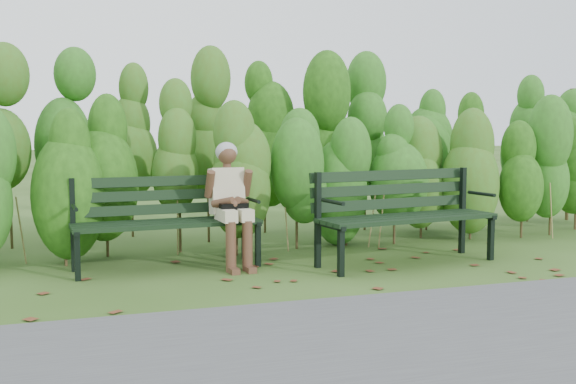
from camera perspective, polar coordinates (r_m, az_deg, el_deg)
name	(u,v)px	position (r m, az deg, el deg)	size (l,w,h in m)	color
ground	(300,275)	(6.35, 0.99, -7.04)	(80.00, 80.00, 0.00)	#2E4B15
footpath	(414,347)	(4.40, 10.64, -12.74)	(60.00, 2.50, 0.01)	#474749
hedge_band	(248,138)	(7.98, -3.39, 4.60)	(11.04, 1.67, 2.42)	#47381E
leaf_litter	(296,276)	(6.28, 0.69, -7.16)	(5.94, 2.08, 0.01)	brown
bench_left	(165,214)	(6.72, -10.38, -1.85)	(1.83, 0.70, 0.90)	black
bench_right	(401,208)	(6.96, 9.58, -1.37)	(1.95, 0.86, 0.94)	black
seated_woman	(230,196)	(6.68, -4.91, -0.31)	(0.48, 0.70, 1.23)	#BEB290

